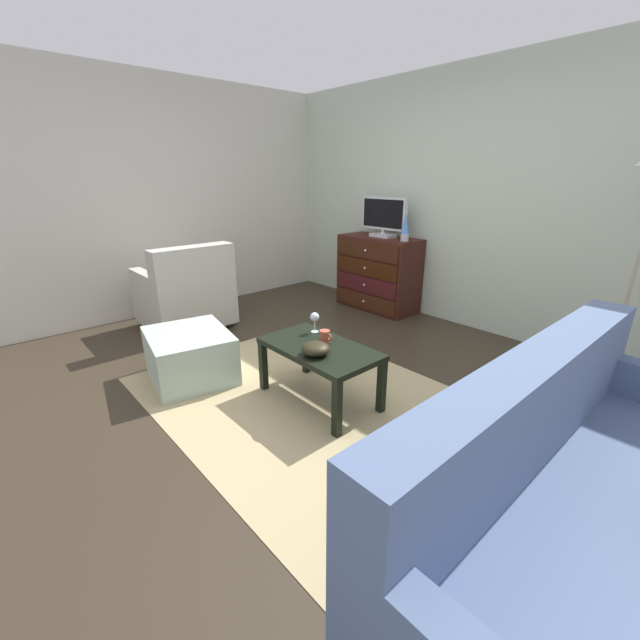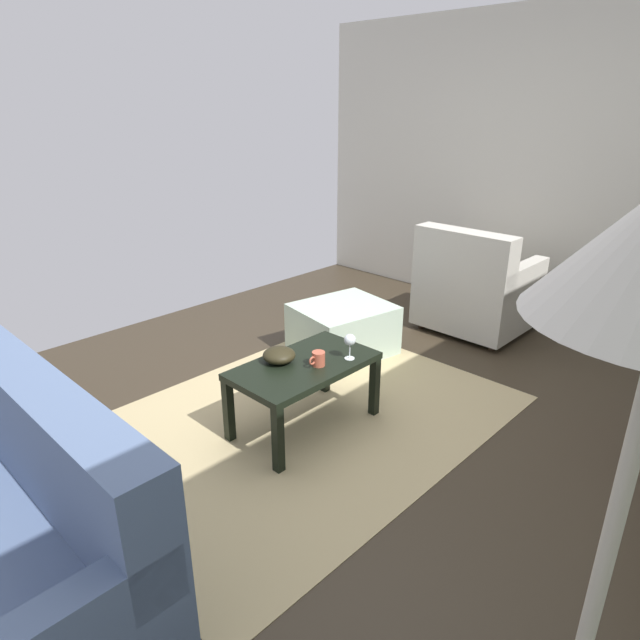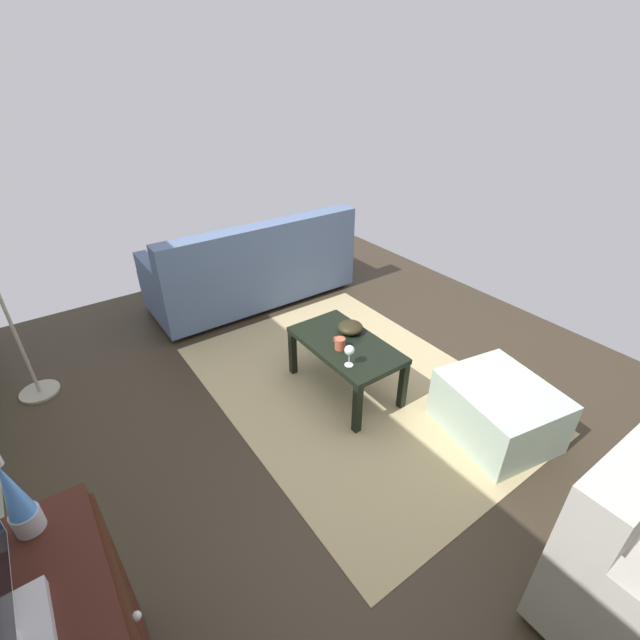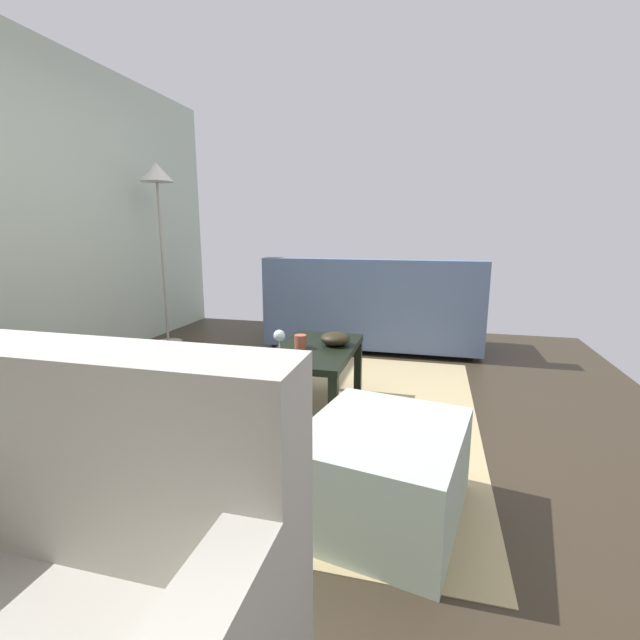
{
  "view_description": "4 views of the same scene",
  "coord_description": "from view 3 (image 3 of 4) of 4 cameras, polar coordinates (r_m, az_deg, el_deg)",
  "views": [
    {
      "loc": [
        2.19,
        -1.88,
        1.57
      ],
      "look_at": [
        0.04,
        0.04,
        0.53
      ],
      "focal_mm": 22.71,
      "sensor_mm": 36.0,
      "label": 1
    },
    {
      "loc": [
        2.23,
        1.93,
        1.85
      ],
      "look_at": [
        0.01,
        -0.22,
        0.61
      ],
      "focal_mm": 30.72,
      "sensor_mm": 36.0,
      "label": 2
    },
    {
      "loc": [
        -1.82,
        1.55,
        2.2
      ],
      "look_at": [
        0.32,
        0.03,
        0.64
      ],
      "focal_mm": 24.33,
      "sensor_mm": 36.0,
      "label": 3
    },
    {
      "loc": [
        -2.37,
        -0.84,
        1.16
      ],
      "look_at": [
        0.27,
        -0.16,
        0.6
      ],
      "focal_mm": 24.64,
      "sensor_mm": 36.0,
      "label": 4
    }
  ],
  "objects": [
    {
      "name": "area_rug",
      "position": [
        3.46,
        4.34,
        -8.71
      ],
      "size": [
        2.6,
        1.9,
        0.01
      ],
      "primitive_type": "cube",
      "color": "tan",
      "rests_on": "ground_plane"
    },
    {
      "name": "ground_plane",
      "position": [
        3.26,
        3.8,
        -12.23
      ],
      "size": [
        5.71,
        4.83,
        0.05
      ],
      "primitive_type": "cube",
      "color": "#342B1F"
    },
    {
      "name": "wine_glass",
      "position": [
        2.89,
        3.86,
        -4.07
      ],
      "size": [
        0.07,
        0.07,
        0.16
      ],
      "color": "silver",
      "rests_on": "coffee_table"
    },
    {
      "name": "ottoman",
      "position": [
        3.19,
        22.32,
        -10.91
      ],
      "size": [
        0.8,
        0.72,
        0.39
      ],
      "primitive_type": "cube",
      "rotation": [
        0.0,
        0.0,
        -0.19
      ],
      "color": "#ABC0AC",
      "rests_on": "ground_plane"
    },
    {
      "name": "coffee_table",
      "position": [
        3.22,
        3.38,
        -3.87
      ],
      "size": [
        0.87,
        0.49,
        0.43
      ],
      "color": "black",
      "rests_on": "ground_plane"
    },
    {
      "name": "mug",
      "position": [
        3.1,
        2.6,
        -3.09
      ],
      "size": [
        0.11,
        0.08,
        0.08
      ],
      "color": "#B2523B",
      "rests_on": "coffee_table"
    },
    {
      "name": "lava_lamp",
      "position": [
        1.75,
        -35.1,
        -18.73
      ],
      "size": [
        0.09,
        0.09,
        0.33
      ],
      "color": "#B7B7BC",
      "rests_on": "dresser"
    },
    {
      "name": "couch_large",
      "position": [
        4.57,
        -8.7,
        6.51
      ],
      "size": [
        0.85,
        2.07,
        0.9
      ],
      "color": "#332319",
      "rests_on": "ground_plane"
    },
    {
      "name": "bowl_decorative",
      "position": [
        3.28,
        4.0,
        -0.97
      ],
      "size": [
        0.19,
        0.19,
        0.09
      ],
      "primitive_type": "ellipsoid",
      "color": "black",
      "rests_on": "coffee_table"
    }
  ]
}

